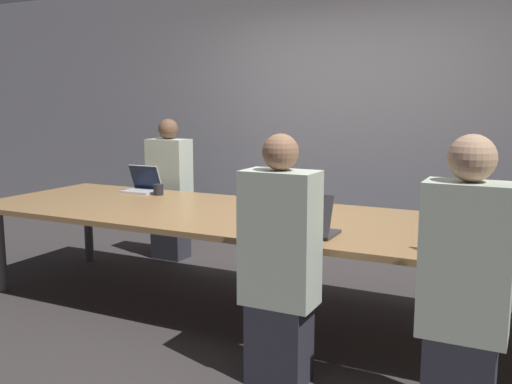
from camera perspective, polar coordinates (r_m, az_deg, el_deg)
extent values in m
plane|color=#383333|center=(4.28, 1.17, -12.06)|extent=(24.00, 24.00, 0.00)
cube|color=#9999A3|center=(5.72, 9.25, 7.52)|extent=(12.00, 0.06, 2.80)
cube|color=#9E7547|center=(4.07, 1.20, -2.70)|extent=(4.70, 1.37, 0.04)
cylinder|color=#4C4C51|center=(5.10, -24.20, -5.31)|extent=(0.08, 0.08, 0.69)
cylinder|color=#4C4C51|center=(5.78, -16.42, -3.27)|extent=(0.08, 0.08, 0.69)
cube|color=#333338|center=(3.29, 20.29, -5.57)|extent=(0.34, 0.22, 0.02)
cube|color=#333338|center=(3.18, 20.23, -3.88)|extent=(0.34, 0.08, 0.22)
cube|color=black|center=(3.19, 20.25, -3.90)|extent=(0.34, 0.08, 0.21)
cube|color=#2D2D38|center=(3.02, 19.63, -17.32)|extent=(0.32, 0.24, 0.45)
cube|color=beige|center=(2.81, 20.27, -6.45)|extent=(0.40, 0.24, 0.73)
sphere|color=tan|center=(2.73, 20.81, 3.19)|extent=(0.22, 0.22, 0.22)
cube|color=#333338|center=(3.54, 5.34, -4.04)|extent=(0.34, 0.25, 0.02)
cube|color=#333338|center=(3.43, 4.83, -2.23)|extent=(0.34, 0.10, 0.24)
cube|color=black|center=(3.44, 4.89, -2.26)|extent=(0.34, 0.10, 0.24)
cube|color=#2D2D38|center=(3.25, 2.34, -14.81)|extent=(0.32, 0.24, 0.45)
cube|color=beige|center=(3.06, 2.41, -4.65)|extent=(0.40, 0.24, 0.73)
sphere|color=#9E7051|center=(2.99, 2.47, 4.01)|extent=(0.19, 0.19, 0.19)
cylinder|color=#232328|center=(3.60, 1.22, -3.32)|extent=(0.09, 0.09, 0.08)
cube|color=silver|center=(5.23, -11.47, 0.07)|extent=(0.30, 0.23, 0.02)
cube|color=silver|center=(5.28, -10.96, 1.48)|extent=(0.31, 0.09, 0.22)
cube|color=#0F1933|center=(5.27, -11.03, 1.42)|extent=(0.30, 0.09, 0.22)
cube|color=#2D2D38|center=(5.74, -8.52, -4.31)|extent=(0.32, 0.24, 0.45)
cube|color=beige|center=(5.63, -8.66, 1.54)|extent=(0.40, 0.24, 0.73)
sphere|color=brown|center=(5.59, -8.77, 6.25)|extent=(0.20, 0.20, 0.20)
cylinder|color=#232328|center=(5.05, -9.74, 0.23)|extent=(0.09, 0.09, 0.10)
cube|color=black|center=(3.95, 3.53, -2.43)|extent=(0.07, 0.16, 0.05)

